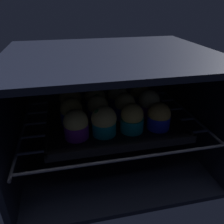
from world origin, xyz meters
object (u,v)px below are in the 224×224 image
object	(u,v)px
muffin_row1_col2	(125,106)
muffin_row2_col3	(139,94)
baking_tray	(112,120)
muffin_row0_col0	(76,125)
muffin_row1_col0	(72,112)
muffin_row0_col1	(104,121)
muffin_row2_col0	(70,101)
muffin_row2_col2	(117,97)
muffin_row0_col2	(132,118)
muffin_row0_col3	(159,117)
muffin_row2_col1	(95,99)
muffin_row1_col1	(98,109)
muffin_row1_col3	(149,104)

from	to	relation	value
muffin_row1_col2	muffin_row2_col3	world-z (taller)	muffin_row1_col2
baking_tray	muffin_row0_col0	distance (cm)	14.48
muffin_row1_col0	muffin_row1_col2	size ratio (longest dim) A/B	0.99
baking_tray	muffin_row0_col1	bearing A→B (deg)	-116.68
muffin_row2_col0	muffin_row2_col2	world-z (taller)	muffin_row2_col0
muffin_row0_col0	muffin_row2_col3	xyz separation A→B (cm)	(22.85, 15.97, 0.02)
baking_tray	muffin_row0_col0	world-z (taller)	muffin_row0_col0
muffin_row1_col2	muffin_row2_col3	distance (cm)	10.90
muffin_row0_col0	muffin_row2_col3	distance (cm)	27.88
muffin_row0_col2	muffin_row2_col0	distance (cm)	22.28
muffin_row2_col0	muffin_row2_col3	bearing A→B (deg)	1.31
muffin_row0_col3	muffin_row2_col1	distance (cm)	22.38
baking_tray	muffin_row0_col3	distance (cm)	14.83
muffin_row1_col1	muffin_row1_col3	bearing A→B (deg)	-0.96
muffin_row1_col1	muffin_row2_col3	xyz separation A→B (cm)	(15.73, 7.83, 0.06)
muffin_row1_col1	muffin_row2_col3	size ratio (longest dim) A/B	1.03
muffin_row1_col2	muffin_row2_col0	distance (cm)	17.83
muffin_row0_col1	muffin_row1_col3	bearing A→B (deg)	26.69
muffin_row2_col0	muffin_row1_col1	bearing A→B (deg)	-43.07
muffin_row2_col1	muffin_row0_col2	bearing A→B (deg)	-62.58
muffin_row2_col2	muffin_row1_col3	bearing A→B (deg)	-43.54
muffin_row1_col3	muffin_row0_col2	bearing A→B (deg)	-135.07
muffin_row0_col2	muffin_row0_col1	bearing A→B (deg)	-179.18
muffin_row1_col2	muffin_row2_col2	size ratio (longest dim) A/B	1.01
muffin_row0_col2	muffin_row1_col2	xyz separation A→B (cm)	(0.07, 7.89, -0.03)
muffin_row0_col3	muffin_row2_col0	distance (cm)	28.58
muffin_row0_col2	muffin_row2_col3	size ratio (longest dim) A/B	1.03
muffin_row0_col2	muffin_row2_col1	distance (cm)	17.52
baking_tray	muffin_row0_col2	world-z (taller)	muffin_row0_col2
muffin_row0_col0	muffin_row0_col1	size ratio (longest dim) A/B	0.97
muffin_row1_col1	baking_tray	bearing A→B (deg)	-4.51
muffin_row0_col3	muffin_row1_col1	xyz separation A→B (cm)	(-16.17, 8.27, 0.23)
muffin_row1_col2	muffin_row1_col3	world-z (taller)	muffin_row1_col3
baking_tray	muffin_row0_col2	distance (cm)	9.76
muffin_row2_col0	muffin_row0_col0	bearing A→B (deg)	-87.48
baking_tray	muffin_row1_col3	world-z (taller)	muffin_row1_col3
muffin_row0_col0	muffin_row2_col2	size ratio (longest dim) A/B	1.00
muffin_row0_col0	muffin_row0_col3	distance (cm)	23.30
muffin_row1_col1	muffin_row1_col2	world-z (taller)	same
muffin_row0_col1	muffin_row0_col3	distance (cm)	15.84
muffin_row2_col1	muffin_row1_col1	bearing A→B (deg)	-91.80
muffin_row2_col1	muffin_row1_col3	bearing A→B (deg)	-25.83
muffin_row1_col0	muffin_row1_col3	xyz separation A→B (cm)	(24.03, -0.02, 0.20)
muffin_row1_col0	muffin_row1_col3	world-z (taller)	muffin_row1_col3
muffin_row0_col0	muffin_row1_col2	size ratio (longest dim) A/B	0.99
muffin_row1_col0	muffin_row2_col0	xyz separation A→B (cm)	(0.07, 7.54, 0.23)
muffin_row0_col0	muffin_row1_col1	size ratio (longest dim) A/B	0.98
baking_tray	muffin_row1_col2	distance (cm)	5.93
muffin_row1_col0	muffin_row2_col2	distance (cm)	17.60
muffin_row0_col0	muffin_row0_col1	xyz separation A→B (cm)	(7.46, -0.08, 0.18)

